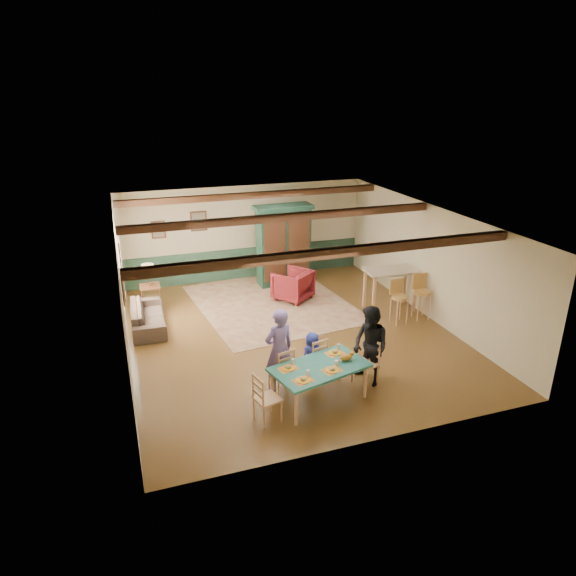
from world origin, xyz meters
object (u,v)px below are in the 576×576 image
object	(u,v)px
person_child	(312,355)
table_lamp	(149,275)
counter_table	(390,290)
person_man	(279,350)
end_table	(151,296)
armchair	(293,285)
dining_chair_far_left	(281,369)
dining_chair_far_right	(314,358)
bar_stool_right	(422,297)
dining_chair_end_right	(366,363)
sofa	(148,316)
armoire	(283,245)
bar_stool_left	(399,302)
dining_chair_end_left	(267,398)
dining_table	(319,384)
cat	(346,357)
person_woman	(370,346)

from	to	relation	value
person_child	table_lamp	bearing A→B (deg)	-73.63
person_child	counter_table	bearing A→B (deg)	-155.49
person_man	end_table	bearing A→B (deg)	-81.76
armchair	counter_table	xyz separation A→B (m)	(2.08, -1.39, 0.13)
dining_chair_far_left	dining_chair_far_right	size ratio (longest dim) A/B	1.00
bar_stool_right	dining_chair_end_right	bearing A→B (deg)	-134.83
end_table	sofa	bearing A→B (deg)	-98.21
dining_chair_far_left	dining_chair_end_right	size ratio (longest dim) A/B	1.00
armoire	dining_chair_end_right	bearing A→B (deg)	-93.90
end_table	dining_chair_far_left	bearing A→B (deg)	-67.64
dining_chair_far_right	person_man	world-z (taller)	person_man
person_child	bar_stool_left	distance (m)	3.26
person_child	counter_table	distance (m)	3.87
dining_chair_end_left	armchair	world-z (taller)	dining_chair_end_left
end_table	table_lamp	world-z (taller)	table_lamp
dining_chair_far_right	bar_stool_left	distance (m)	3.28
dining_table	sofa	xyz separation A→B (m)	(-2.62, 4.12, -0.07)
cat	counter_table	xyz separation A→B (m)	(2.68, 3.20, -0.25)
dining_chair_far_right	bar_stool_left	world-z (taller)	bar_stool_left
person_man	dining_table	bearing A→B (deg)	116.57
counter_table	bar_stool_right	bearing A→B (deg)	-58.96
person_child	dining_chair_end_left	bearing A→B (deg)	27.30
table_lamp	counter_table	distance (m)	6.02
armoire	bar_stool_left	bearing A→B (deg)	-64.60
dining_chair_end_left	armchair	distance (m)	5.33
dining_chair_far_left	table_lamp	xyz separation A→B (m)	(-1.94, 4.71, 0.44)
dining_table	end_table	bearing A→B (deg)	115.04
armchair	end_table	size ratio (longest dim) A/B	1.47
person_child	dining_table	bearing A→B (deg)	63.43
dining_chair_end_right	table_lamp	distance (m)	6.11
dining_table	counter_table	xyz separation A→B (m)	(3.20, 3.23, 0.18)
armchair	bar_stool_left	xyz separation A→B (m)	(1.89, -2.19, 0.13)
person_child	dining_chair_far_right	bearing A→B (deg)	90.00
table_lamp	bar_stool_left	distance (m)	6.16
dining_chair_far_left	bar_stool_left	xyz separation A→B (m)	(3.53, 1.88, 0.09)
sofa	person_man	bearing A→B (deg)	-147.42
dining_chair_far_left	dining_chair_end_left	bearing A→B (deg)	43.83
bar_stool_left	dining_chair_end_left	bearing A→B (deg)	-149.49
dining_chair_far_left	cat	xyz separation A→B (m)	(1.04, -0.52, 0.34)
cat	bar_stool_right	world-z (taller)	bar_stool_right
person_man	counter_table	world-z (taller)	person_man
dining_chair_far_right	person_woman	distance (m)	1.08
dining_chair_far_left	table_lamp	bearing A→B (deg)	-81.88
person_child	bar_stool_right	world-z (taller)	bar_stool_right
dining_chair_end_right	bar_stool_left	bearing A→B (deg)	123.48
person_child	bar_stool_right	size ratio (longest dim) A/B	0.85
dining_chair_end_left	dining_table	bearing A→B (deg)	-90.00
dining_chair_far_left	person_child	world-z (taller)	person_child
dining_chair_far_right	bar_stool_right	size ratio (longest dim) A/B	0.80
armchair	sofa	xyz separation A→B (m)	(-3.74, -0.51, -0.13)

